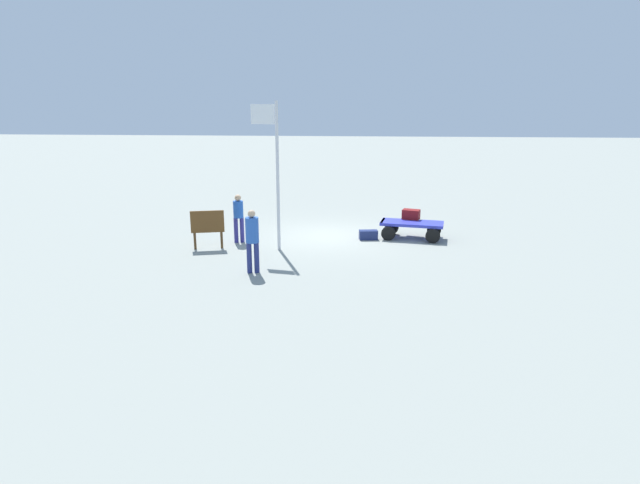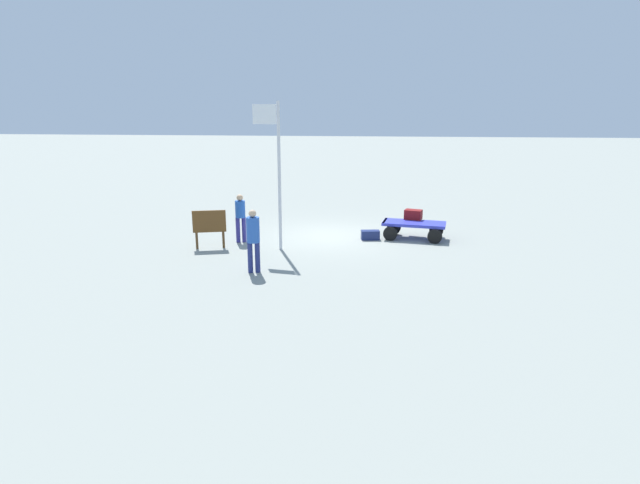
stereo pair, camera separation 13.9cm
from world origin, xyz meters
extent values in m
plane|color=gray|center=(0.00, 0.00, 0.00)|extent=(120.00, 120.00, 0.00)
cube|color=#3138BD|center=(-2.90, 0.04, 0.53)|extent=(2.24, 1.23, 0.10)
cube|color=#3138BD|center=(-1.91, -0.12, 0.53)|extent=(0.22, 0.86, 0.10)
cylinder|color=black|center=(-2.09, 0.39, 0.24)|extent=(0.50, 0.20, 0.48)
cylinder|color=black|center=(-2.25, -0.54, 0.24)|extent=(0.50, 0.20, 0.48)
cylinder|color=black|center=(-3.56, 0.63, 0.24)|extent=(0.50, 0.20, 0.48)
cylinder|color=black|center=(-3.71, -0.30, 0.24)|extent=(0.50, 0.20, 0.48)
cube|color=maroon|center=(-2.90, -0.42, 0.75)|extent=(0.67, 0.53, 0.34)
cube|color=navy|center=(-1.41, 0.32, 0.16)|extent=(0.66, 0.39, 0.32)
cylinder|color=navy|center=(2.81, 1.09, 0.42)|extent=(0.14, 0.14, 0.85)
cylinder|color=navy|center=(3.00, 1.15, 0.42)|extent=(0.14, 0.14, 0.85)
cylinder|color=#2152B1|center=(2.91, 1.12, 1.13)|extent=(0.42, 0.42, 0.56)
sphere|color=tan|center=(2.91, 1.12, 1.52)|extent=(0.21, 0.21, 0.21)
cylinder|color=navy|center=(1.64, 4.29, 0.43)|extent=(0.14, 0.14, 0.86)
cylinder|color=navy|center=(1.83, 4.33, 0.43)|extent=(0.14, 0.14, 0.86)
cylinder|color=#2756B1|center=(1.73, 4.31, 1.21)|extent=(0.43, 0.43, 0.69)
sphere|color=tan|center=(1.73, 4.31, 1.66)|extent=(0.21, 0.21, 0.21)
cylinder|color=silver|center=(1.42, 1.89, 2.30)|extent=(0.10, 0.10, 4.61)
cube|color=white|center=(1.85, 1.89, 4.21)|extent=(0.74, 0.15, 0.59)
cylinder|color=#4C3319|center=(3.29, 1.90, 0.27)|extent=(0.08, 0.08, 0.54)
cylinder|color=#4C3319|center=(4.10, 2.11, 0.27)|extent=(0.08, 0.08, 0.54)
cube|color=brown|center=(3.70, 2.01, 0.89)|extent=(1.03, 0.33, 0.70)
camera|label=1|loc=(-1.37, 17.86, 4.50)|focal=29.42mm
camera|label=2|loc=(-1.51, 17.85, 4.50)|focal=29.42mm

